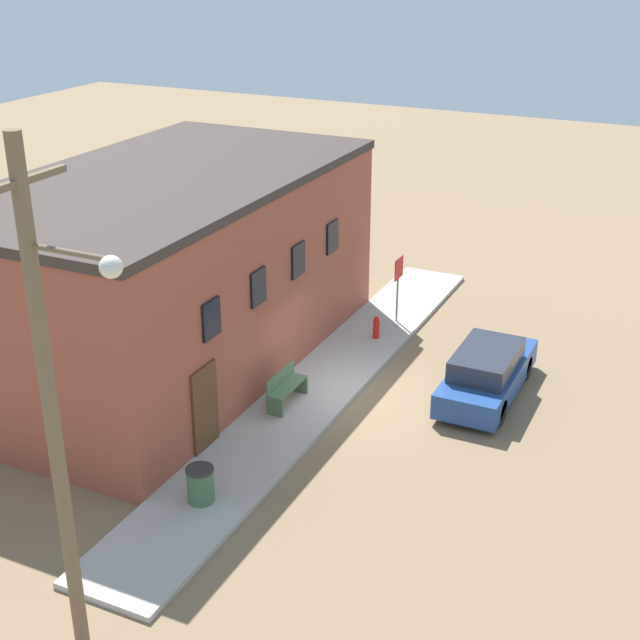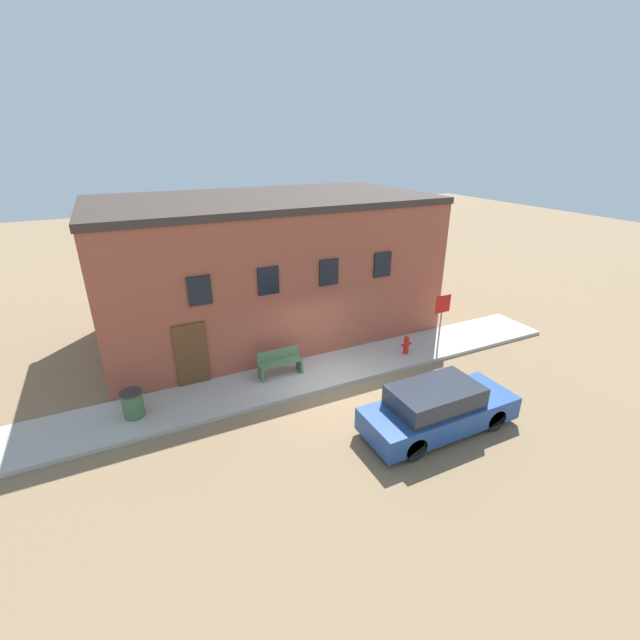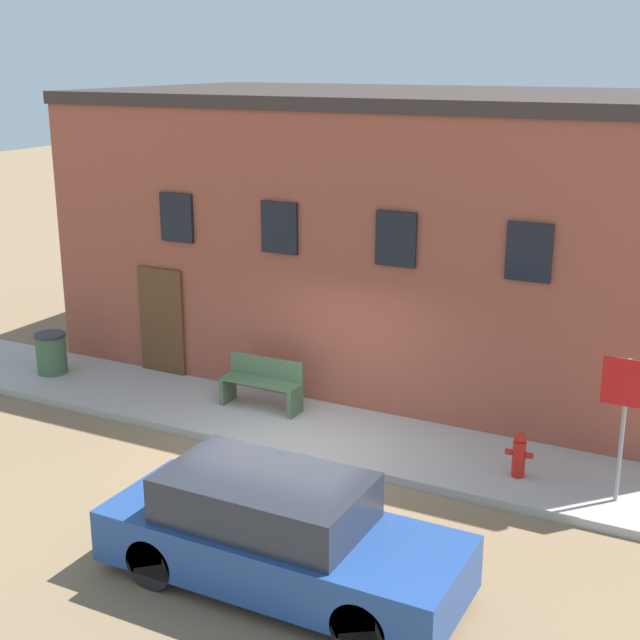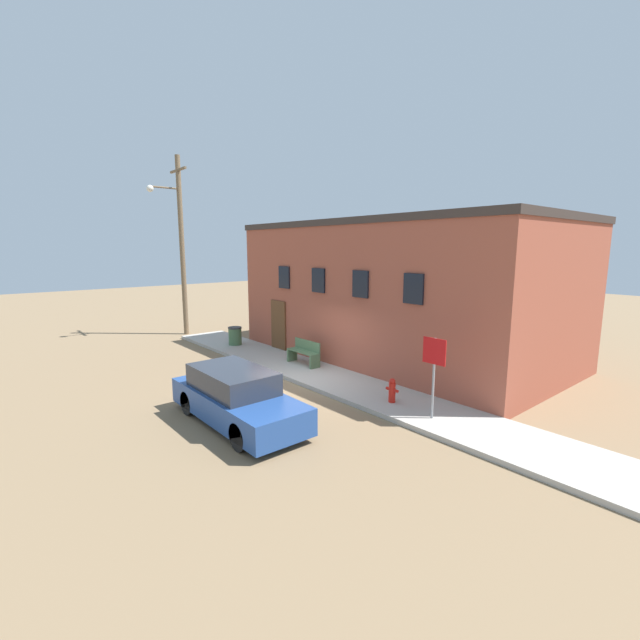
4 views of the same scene
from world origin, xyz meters
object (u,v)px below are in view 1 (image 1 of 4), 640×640
Objects in this scene: utility_pole at (55,406)px; parked_car at (487,372)px; stop_sign at (398,278)px; trash_bin at (200,484)px; bench at (286,388)px; fire_hydrant at (376,327)px.

parked_car is (11.78, -3.59, -4.07)m from utility_pole.
stop_sign is 10.70m from trash_bin.
stop_sign is 15.35m from utility_pole.
utility_pole is (-8.92, -0.84, 4.16)m from bench.
trash_bin is (-10.65, 0.35, -1.05)m from stop_sign.
trash_bin reaches higher than fire_hydrant.
utility_pole is (-13.61, -0.26, 4.26)m from fire_hydrant.
utility_pole is at bearing 163.05° from parked_car.
fire_hydrant is 4.27m from parked_car.
fire_hydrant is 9.25m from trash_bin.
bench is at bearing 173.00° from fire_hydrant.
parked_car reaches higher than trash_bin.
utility_pole reaches higher than fire_hydrant.
trash_bin is 8.47m from parked_car.
bench is 4.56m from trash_bin.
stop_sign is 0.48× the size of parked_car.
parked_car is at bearing -28.87° from trash_bin.
bench is 9.87m from utility_pole.
stop_sign reaches higher than trash_bin.
parked_car is at bearing -115.41° from fire_hydrant.
parked_car is at bearing -130.89° from stop_sign.
bench is 1.82× the size of trash_bin.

